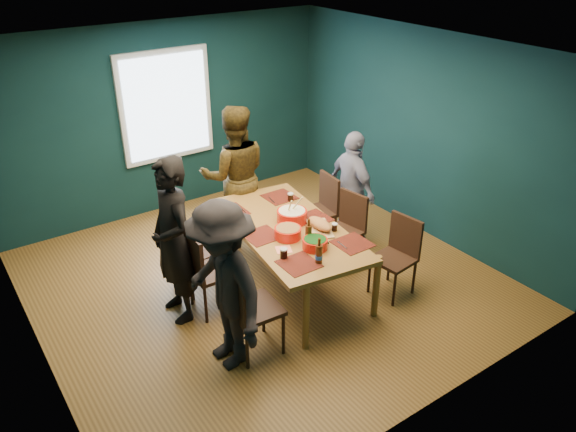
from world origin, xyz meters
name	(u,v)px	position (x,y,z in m)	size (l,w,h in m)	color
room	(248,168)	(0.00, 0.27, 1.37)	(5.01, 5.01, 2.71)	olive
dining_table	(288,233)	(0.17, -0.28, 0.73)	(1.33, 2.25, 0.81)	olive
chair_left_far	(187,249)	(-0.80, 0.33, 0.56)	(0.50, 0.50, 0.96)	#301C10
chair_left_mid	(204,266)	(-0.82, -0.14, 0.58)	(0.46, 0.46, 0.99)	#301C10
chair_left_near	(245,303)	(-0.81, -0.98, 0.61)	(0.49, 0.49, 1.04)	#301C10
chair_right_far	(322,205)	(1.15, 0.34, 0.55)	(0.47, 0.47, 0.95)	#301C10
chair_right_mid	(348,224)	(1.11, -0.22, 0.54)	(0.48, 0.48, 0.92)	#301C10
chair_right_near	(399,250)	(1.17, -1.04, 0.54)	(0.47, 0.47, 0.93)	#301C10
person_far_left	(173,241)	(-1.09, -0.01, 0.92)	(0.67, 0.44, 1.83)	black
person_back	(235,176)	(0.26, 1.06, 0.93)	(0.90, 0.70, 1.86)	black
person_right	(352,188)	(1.49, 0.16, 0.77)	(0.90, 0.37, 1.53)	white
person_near_left	(223,287)	(-1.02, -0.95, 0.86)	(1.11, 0.64, 1.72)	black
bowl_salad	(288,232)	(0.04, -0.47, 0.87)	(0.29, 0.29, 0.12)	red
bowl_dumpling	(292,215)	(0.29, -0.19, 0.88)	(0.34, 0.34, 0.32)	red
bowl_herbs	(315,243)	(0.14, -0.81, 0.87)	(0.27, 0.27, 0.12)	red
cutting_board	(320,225)	(0.43, -0.53, 0.86)	(0.39, 0.58, 0.12)	tan
small_bowl	(235,213)	(-0.17, 0.32, 0.84)	(0.14, 0.14, 0.06)	black
beer_bottle_a	(319,254)	(0.00, -1.06, 0.91)	(0.08, 0.08, 0.28)	#43200C
beer_bottle_b	(309,233)	(0.16, -0.67, 0.91)	(0.07, 0.07, 0.27)	#43200C
cola_glass_a	(284,253)	(-0.23, -0.79, 0.87)	(0.08, 0.08, 0.11)	black
cola_glass_b	(335,227)	(0.55, -0.64, 0.86)	(0.06, 0.06, 0.09)	black
cola_glass_c	(291,197)	(0.58, 0.25, 0.86)	(0.07, 0.07, 0.10)	black
cola_glass_d	(247,228)	(-0.26, -0.13, 0.86)	(0.07, 0.07, 0.10)	black
napkin_a	(309,218)	(0.50, -0.23, 0.81)	(0.12, 0.12, 0.00)	#FF866B
napkin_b	(284,250)	(-0.14, -0.65, 0.81)	(0.16, 0.16, 0.00)	#FF866B
napkin_c	(352,244)	(0.52, -0.97, 0.81)	(0.12, 0.12, 0.00)	#FF866B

